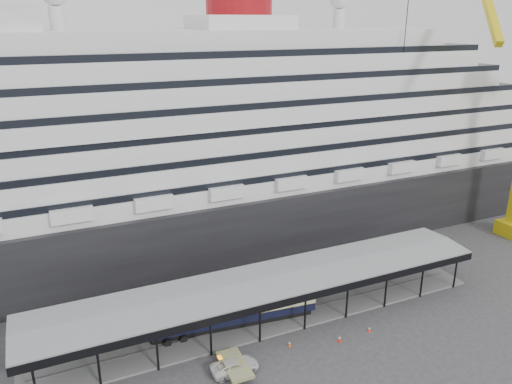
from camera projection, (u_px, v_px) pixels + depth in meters
ground at (286, 339)px, 56.42m from camera, size 200.00×200.00×0.00m
cruise_ship at (193, 127)px, 77.96m from camera, size 130.00×30.00×43.90m
platform_canopy at (267, 300)px, 59.95m from camera, size 56.00×9.18×5.30m
port_truck at (235, 366)px, 50.99m from camera, size 5.05×2.42×1.39m
pullman_carriage at (232, 308)px, 58.16m from camera, size 20.29×4.68×19.76m
traffic_cone_left at (290, 344)px, 55.13m from camera, size 0.41×0.41×0.66m
traffic_cone_mid at (340, 339)px, 55.90m from camera, size 0.50×0.50×0.80m
traffic_cone_right at (369, 329)px, 57.72m from camera, size 0.46×0.46×0.70m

